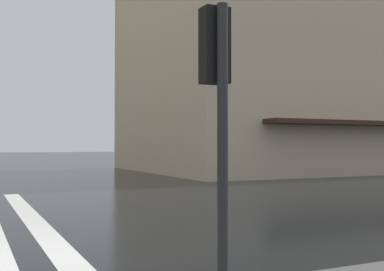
# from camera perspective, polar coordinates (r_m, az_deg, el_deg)

# --- Properties ---
(ground_plane) EXTENTS (220.00, 220.00, 0.00)m
(ground_plane) POSITION_cam_1_polar(r_m,az_deg,el_deg) (8.22, -21.08, -13.71)
(ground_plane) COLOR black
(haussmann_block_corner) EXTENTS (17.15, 21.34, 18.80)m
(haussmann_block_corner) POSITION_cam_1_polar(r_m,az_deg,el_deg) (36.20, 11.30, 10.71)
(haussmann_block_corner) COLOR beige
(haussmann_block_corner) RESTS_ON ground_plane
(traffic_signal_post) EXTENTS (0.44, 0.30, 3.18)m
(traffic_signal_post) POSITION_cam_1_polar(r_m,az_deg,el_deg) (5.29, 3.01, 5.89)
(traffic_signal_post) COLOR #232326
(traffic_signal_post) RESTS_ON sidewalk_pavement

